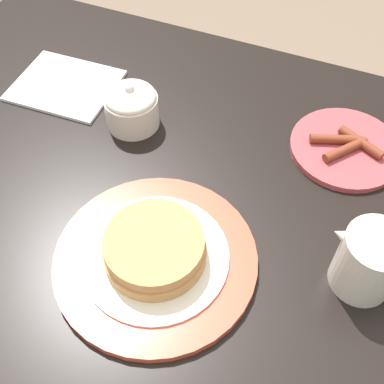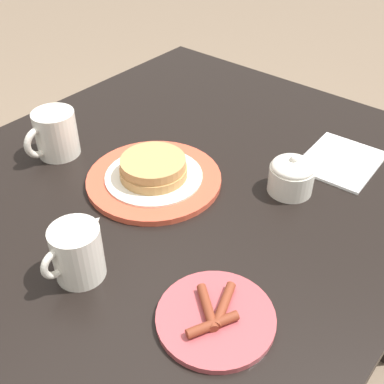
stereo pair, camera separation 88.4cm
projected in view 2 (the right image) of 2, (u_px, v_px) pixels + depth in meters
dining_table at (169, 240)px, 1.00m from camera, size 1.14×0.91×0.74m
pancake_plate at (154, 174)px, 0.93m from camera, size 0.26×0.26×0.05m
side_plate_bacon at (216, 317)px, 0.68m from camera, size 0.17×0.17×0.02m
coffee_mug at (55, 134)px, 0.99m from camera, size 0.12×0.09×0.10m
creamer_pitcher at (78, 251)px, 0.72m from camera, size 0.12×0.08×0.10m
sugar_bowl at (291, 175)px, 0.90m from camera, size 0.08×0.08×0.08m
napkin at (341, 161)px, 0.99m from camera, size 0.18×0.15×0.01m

